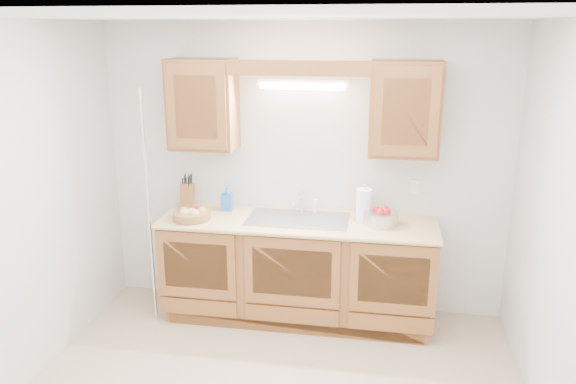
% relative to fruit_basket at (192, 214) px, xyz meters
% --- Properties ---
extents(room, '(3.52, 3.50, 2.50)m').
position_rel_fruit_basket_xyz_m(room, '(0.88, -1.06, 0.31)').
color(room, tan).
rests_on(room, ground).
extents(base_cabinets, '(2.20, 0.60, 0.86)m').
position_rel_fruit_basket_xyz_m(base_cabinets, '(0.88, 0.14, -0.50)').
color(base_cabinets, '#96562B').
rests_on(base_cabinets, ground).
extents(countertop, '(2.30, 0.63, 0.04)m').
position_rel_fruit_basket_xyz_m(countertop, '(0.88, 0.12, -0.06)').
color(countertop, tan).
rests_on(countertop, base_cabinets).
extents(upper_cabinet_left, '(0.55, 0.33, 0.75)m').
position_rel_fruit_basket_xyz_m(upper_cabinet_left, '(0.05, 0.27, 0.88)').
color(upper_cabinet_left, '#96562B').
rests_on(upper_cabinet_left, room).
extents(upper_cabinet_right, '(0.55, 0.33, 0.75)m').
position_rel_fruit_basket_xyz_m(upper_cabinet_right, '(1.71, 0.27, 0.88)').
color(upper_cabinet_right, '#96562B').
rests_on(upper_cabinet_right, room).
extents(valance, '(2.20, 0.05, 0.12)m').
position_rel_fruit_basket_xyz_m(valance, '(0.88, 0.13, 1.20)').
color(valance, '#96562B').
rests_on(valance, room).
extents(fluorescent_fixture, '(0.76, 0.08, 0.08)m').
position_rel_fruit_basket_xyz_m(fluorescent_fixture, '(0.88, 0.35, 1.05)').
color(fluorescent_fixture, white).
rests_on(fluorescent_fixture, room).
extents(sink, '(0.84, 0.46, 0.36)m').
position_rel_fruit_basket_xyz_m(sink, '(0.88, 0.14, -0.12)').
color(sink, '#9E9EA3').
rests_on(sink, countertop).
extents(wire_shelf_pole, '(0.03, 0.03, 2.00)m').
position_rel_fruit_basket_xyz_m(wire_shelf_pole, '(-0.32, -0.13, 0.06)').
color(wire_shelf_pole, silver).
rests_on(wire_shelf_pole, ground).
extents(outlet_plate, '(0.08, 0.01, 0.12)m').
position_rel_fruit_basket_xyz_m(outlet_plate, '(1.83, 0.43, 0.21)').
color(outlet_plate, white).
rests_on(outlet_plate, room).
extents(fruit_basket, '(0.33, 0.33, 0.10)m').
position_rel_fruit_basket_xyz_m(fruit_basket, '(0.00, 0.00, 0.00)').
color(fruit_basket, '#A06C40').
rests_on(fruit_basket, countertop).
extents(knife_block, '(0.13, 0.18, 0.30)m').
position_rel_fruit_basket_xyz_m(knife_block, '(-0.15, 0.32, 0.07)').
color(knife_block, '#96562B').
rests_on(knife_block, countertop).
extents(orange_canister, '(0.10, 0.10, 0.24)m').
position_rel_fruit_basket_xyz_m(orange_canister, '(1.42, 0.32, 0.08)').
color(orange_canister, '#FD480E').
rests_on(orange_canister, countertop).
extents(soap_bottle, '(0.11, 0.11, 0.21)m').
position_rel_fruit_basket_xyz_m(soap_bottle, '(0.22, 0.29, 0.06)').
color(soap_bottle, blue).
rests_on(soap_bottle, countertop).
extents(sponge, '(0.13, 0.10, 0.02)m').
position_rel_fruit_basket_xyz_m(sponge, '(1.42, 0.38, -0.03)').
color(sponge, '#CC333F').
rests_on(sponge, countertop).
extents(paper_towel, '(0.16, 0.16, 0.32)m').
position_rel_fruit_basket_xyz_m(paper_towel, '(1.42, 0.19, 0.09)').
color(paper_towel, silver).
rests_on(paper_towel, countertop).
extents(apple_bowl, '(0.33, 0.33, 0.15)m').
position_rel_fruit_basket_xyz_m(apple_bowl, '(1.56, 0.14, 0.02)').
color(apple_bowl, silver).
rests_on(apple_bowl, countertop).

